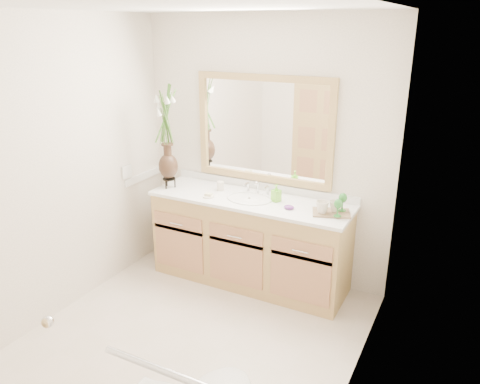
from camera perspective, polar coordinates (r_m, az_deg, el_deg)
The scene contains 22 objects.
floor at distance 3.80m, azimuth -5.94°, elevation -17.46°, with size 2.60×2.60×0.00m, color beige.
ceiling at distance 3.04m, azimuth -7.64°, elevation 21.61°, with size 2.40×2.60×0.02m, color white.
wall_back at distance 4.31m, azimuth 2.97°, elevation 5.02°, with size 2.40×0.02×2.40m, color white.
wall_front at distance 2.36m, azimuth -24.70°, elevation -9.70°, with size 2.40×0.02×2.40m, color white.
wall_left at distance 4.00m, azimuth -21.16°, elevation 2.51°, with size 0.02×2.60×2.40m, color white.
wall_right at distance 2.78m, azimuth 14.42°, elevation -4.04°, with size 0.02×2.60×2.40m, color white.
vanity at distance 4.35m, azimuth 1.21°, elevation -6.09°, with size 1.80×0.55×0.80m.
counter at distance 4.18m, azimuth 1.25°, elevation -0.96°, with size 1.84×0.57×0.03m, color white.
sink at distance 4.18m, azimuth 1.14°, elevation -1.54°, with size 0.38×0.34×0.23m.
mirror at distance 4.25m, azimuth 2.89°, elevation 7.63°, with size 1.32×0.04×0.97m.
switch_plate at distance 4.56m, azimuth -13.66°, elevation 2.43°, with size 0.02×0.12×0.12m, color white.
grab_bar at distance 2.09m, azimuth -9.88°, elevation -20.51°, with size 0.03×0.03×0.55m, color silver.
flower_vase at distance 4.36m, azimuth -8.99°, elevation 8.04°, with size 0.21×0.21×0.88m.
tumbler at distance 4.37m, azimuth -2.40°, elevation 0.74°, with size 0.07×0.07×0.08m, color beige.
soap_dish at distance 4.21m, azimuth -3.86°, elevation -0.47°, with size 0.11×0.11×0.03m.
soap_bottle at distance 4.10m, azimuth 4.44°, elevation -0.22°, with size 0.06×0.06×0.14m, color #76DE34.
purple_dish at distance 3.95m, azimuth 5.99°, elevation -1.84°, with size 0.09×0.07×0.03m, color #66297B.
tray at distance 3.91m, azimuth 11.06°, elevation -2.50°, with size 0.30×0.20×0.02m, color brown.
mug_left at distance 3.86m, azimuth 10.00°, elevation -1.77°, with size 0.11×0.10×0.11m, color beige.
mug_right at distance 3.91m, azimuth 11.51°, elevation -1.66°, with size 0.10×0.09×0.10m, color beige.
goblet_front at distance 3.79m, azimuth 11.86°, elevation -1.54°, with size 0.07×0.07×0.15m.
goblet_back at distance 3.92m, azimuth 12.42°, elevation -0.82°, with size 0.07×0.07×0.15m.
Camera 1 is at (1.72, -2.50, 2.29)m, focal length 35.00 mm.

